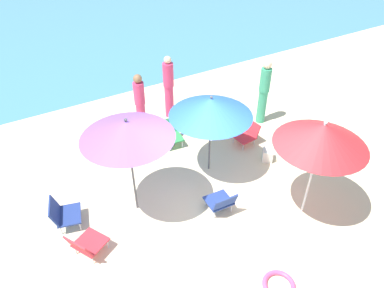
# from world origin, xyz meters

# --- Properties ---
(ground_plane) EXTENTS (40.00, 40.00, 0.00)m
(ground_plane) POSITION_xyz_m (0.00, 0.00, 0.00)
(ground_plane) COLOR beige
(sea_water) EXTENTS (40.00, 16.00, 0.01)m
(sea_water) POSITION_xyz_m (0.00, 13.63, 0.00)
(sea_water) COLOR teal
(sea_water) RESTS_ON ground_plane
(umbrella_purple) EXTENTS (1.65, 1.65, 2.12)m
(umbrella_purple) POSITION_xyz_m (-1.41, 1.00, 1.90)
(umbrella_purple) COLOR #4C4C51
(umbrella_purple) RESTS_ON ground_plane
(umbrella_blue) EXTENTS (1.73, 1.73, 1.88)m
(umbrella_blue) POSITION_xyz_m (0.48, 1.29, 1.62)
(umbrella_blue) COLOR #4C4C51
(umbrella_blue) RESTS_ON ground_plane
(umbrella_red) EXTENTS (1.61, 1.61, 2.13)m
(umbrella_red) POSITION_xyz_m (1.37, -0.74, 1.85)
(umbrella_red) COLOR silver
(umbrella_red) RESTS_ON ground_plane
(beach_chair_a) EXTENTS (0.57, 0.50, 0.55)m
(beach_chair_a) POSITION_xyz_m (1.83, 1.64, 0.28)
(beach_chair_a) COLOR red
(beach_chair_a) RESTS_ON ground_plane
(beach_chair_b) EXTENTS (0.52, 0.56, 0.55)m
(beach_chair_b) POSITION_xyz_m (-0.03, 0.06, 0.29)
(beach_chair_b) COLOR navy
(beach_chair_b) RESTS_ON ground_plane
(beach_chair_c) EXTENTS (0.73, 0.70, 0.57)m
(beach_chair_c) POSITION_xyz_m (-2.59, 0.41, 0.30)
(beach_chair_c) COLOR red
(beach_chair_c) RESTS_ON ground_plane
(beach_chair_d) EXTENTS (0.56, 0.64, 0.58)m
(beach_chair_d) POSITION_xyz_m (0.19, 2.62, 0.29)
(beach_chair_d) COLOR #33934C
(beach_chair_d) RESTS_ON ground_plane
(beach_chair_e) EXTENTS (0.63, 0.66, 0.58)m
(beach_chair_e) POSITION_xyz_m (-2.75, 1.30, 0.31)
(beach_chair_e) COLOR navy
(beach_chair_e) RESTS_ON ground_plane
(person_a) EXTENTS (0.27, 0.27, 1.76)m
(person_a) POSITION_xyz_m (2.75, 2.24, 0.91)
(person_a) COLOR #389970
(person_a) RESTS_ON ground_plane
(person_b) EXTENTS (0.27, 0.27, 1.56)m
(person_b) POSITION_xyz_m (-0.16, 3.52, 0.80)
(person_b) COLOR #DB3866
(person_b) RESTS_ON ground_plane
(person_c) EXTENTS (0.28, 0.28, 1.74)m
(person_c) POSITION_xyz_m (0.77, 3.75, 0.89)
(person_c) COLOR #DB3866
(person_c) RESTS_ON ground_plane
(swim_ring) EXTENTS (0.54, 0.54, 0.08)m
(swim_ring) POSITION_xyz_m (-0.13, -1.75, 0.04)
(swim_ring) COLOR #E54C7F
(swim_ring) RESTS_ON ground_plane
(beach_bag) EXTENTS (0.34, 0.34, 0.30)m
(beach_bag) POSITION_xyz_m (1.81, 0.84, 0.15)
(beach_bag) COLOR silver
(beach_bag) RESTS_ON ground_plane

